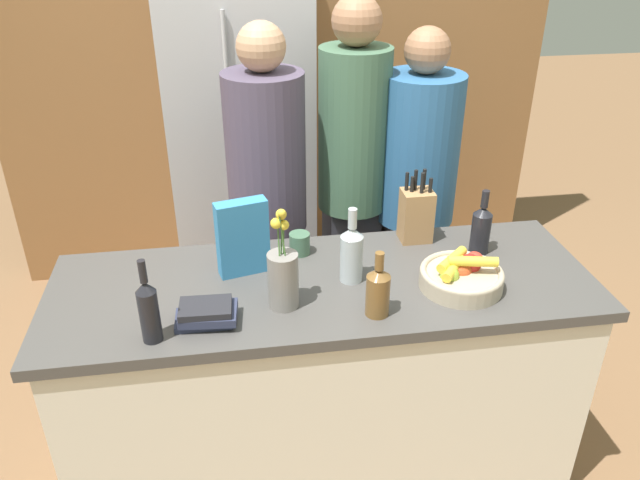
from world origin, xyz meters
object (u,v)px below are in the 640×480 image
at_px(fruit_bowl, 462,275).
at_px(bottle_wine, 481,228).
at_px(knife_block, 416,214).
at_px(bottle_vinegar, 351,252).
at_px(coffee_mug, 300,243).
at_px(bottle_water, 378,290).
at_px(bottle_oil, 149,310).
at_px(person_at_sink, 268,197).
at_px(flower_vase, 283,276).
at_px(book_stack, 206,313).
at_px(refrigerator, 241,130).
at_px(person_in_red_tee, 416,191).
at_px(cereal_box, 243,238).
at_px(person_in_blue, 353,173).

relative_size(fruit_bowl, bottle_wine, 1.13).
xyz_separation_m(knife_block, bottle_vinegar, (-0.30, -0.25, 0.00)).
height_order(coffee_mug, bottle_water, bottle_water).
height_order(fruit_bowl, bottle_oil, bottle_oil).
xyz_separation_m(knife_block, person_at_sink, (-0.54, 0.38, -0.07)).
relative_size(flower_vase, book_stack, 1.78).
bearing_deg(bottle_wine, bottle_vinegar, -167.20).
relative_size(refrigerator, person_in_red_tee, 1.23).
distance_m(cereal_box, bottle_water, 0.52).
bearing_deg(fruit_bowl, person_in_blue, 105.12).
bearing_deg(bottle_wine, person_in_red_tee, 98.84).
xyz_separation_m(bottle_water, person_at_sink, (-0.28, 0.85, -0.05)).
xyz_separation_m(flower_vase, bottle_water, (0.29, -0.09, -0.02)).
relative_size(book_stack, person_in_red_tee, 0.12).
xyz_separation_m(book_stack, person_at_sink, (0.26, 0.81, 0.01)).
relative_size(flower_vase, bottle_wine, 1.41).
distance_m(refrigerator, book_stack, 1.55).
height_order(cereal_box, person_at_sink, person_at_sink).
relative_size(fruit_bowl, bottle_vinegar, 1.04).
bearing_deg(knife_block, person_in_blue, 108.95).
relative_size(knife_block, flower_vase, 0.81).
bearing_deg(knife_block, bottle_wine, -32.27).
bearing_deg(bottle_vinegar, fruit_bowl, -15.47).
distance_m(cereal_box, person_in_blue, 0.78).
distance_m(person_at_sink, person_in_red_tee, 0.67).
bearing_deg(book_stack, bottle_wine, 16.42).
xyz_separation_m(bottle_oil, person_at_sink, (0.42, 0.87, -0.07)).
distance_m(bottle_oil, person_in_red_tee, 1.40).
bearing_deg(fruit_bowl, bottle_wine, 55.65).
bearing_deg(refrigerator, cereal_box, -92.06).
height_order(book_stack, person_in_red_tee, person_in_red_tee).
distance_m(knife_block, bottle_oil, 1.07).
bearing_deg(flower_vase, cereal_box, 117.08).
bearing_deg(book_stack, fruit_bowl, 5.30).
bearing_deg(refrigerator, bottle_water, -77.14).
distance_m(knife_block, flower_vase, 0.66).
bearing_deg(person_in_blue, cereal_box, -136.89).
bearing_deg(fruit_bowl, book_stack, -174.70).
bearing_deg(bottle_vinegar, flower_vase, -153.77).
height_order(knife_block, flower_vase, flower_vase).
height_order(flower_vase, person_in_blue, person_in_blue).
height_order(book_stack, bottle_water, bottle_water).
xyz_separation_m(fruit_bowl, bottle_vinegar, (-0.36, 0.10, 0.06)).
distance_m(refrigerator, fruit_bowl, 1.61).
relative_size(refrigerator, bottle_vinegar, 7.28).
relative_size(cereal_box, bottle_wine, 1.10).
relative_size(bottle_oil, bottle_water, 1.23).
height_order(refrigerator, fruit_bowl, refrigerator).
bearing_deg(cereal_box, knife_block, 12.09).
relative_size(knife_block, book_stack, 1.44).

